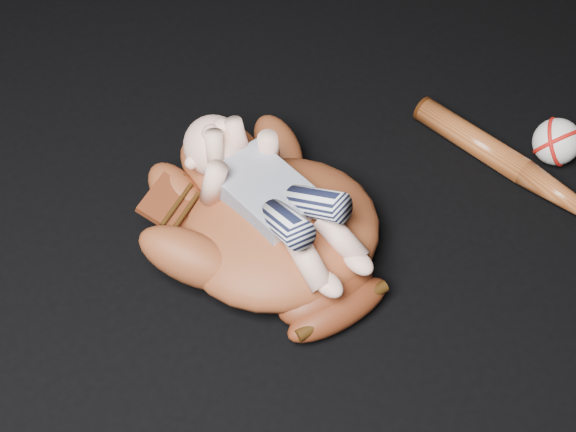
% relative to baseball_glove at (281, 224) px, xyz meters
% --- Properties ---
extents(baseball_glove, '(0.40, 0.45, 0.14)m').
position_rel_baseball_glove_xyz_m(baseball_glove, '(0.00, 0.00, 0.00)').
color(baseball_glove, maroon).
rests_on(baseball_glove, ground).
extents(newborn_baby, '(0.22, 0.39, 0.15)m').
position_rel_baseball_glove_xyz_m(newborn_baby, '(-0.00, 0.01, 0.06)').
color(newborn_baby, '#EAAE97').
rests_on(newborn_baby, baseball_glove).
extents(baseball_bat, '(0.14, 0.50, 0.05)m').
position_rel_baseball_glove_xyz_m(baseball_bat, '(0.44, -0.12, -0.05)').
color(baseball_bat, brown).
rests_on(baseball_bat, ground).
extents(baseball, '(0.10, 0.10, 0.08)m').
position_rel_baseball_glove_xyz_m(baseball, '(0.51, -0.08, -0.03)').
color(baseball, silver).
rests_on(baseball, ground).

